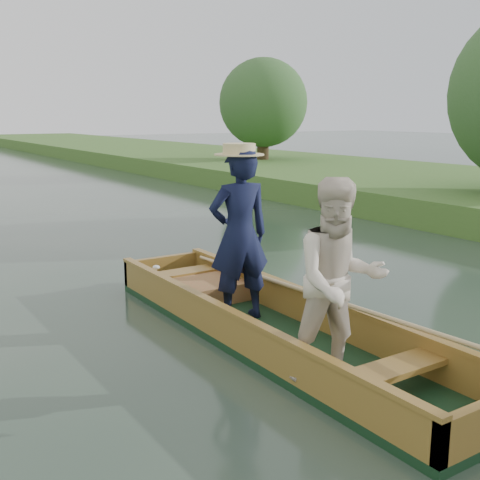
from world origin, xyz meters
TOP-DOWN VIEW (x-y plane):
  - ground at (0.00, 0.00)m, footprint 120.00×120.00m
  - trees_far at (4.59, 6.38)m, footprint 21.86×14.88m
  - punt at (-0.05, -0.15)m, footprint 1.26×5.00m

SIDE VIEW (x-z plane):
  - ground at x=0.00m, z-range 0.00..0.00m
  - punt at x=-0.05m, z-range -0.33..1.62m
  - trees_far at x=4.59m, z-range 0.30..4.90m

